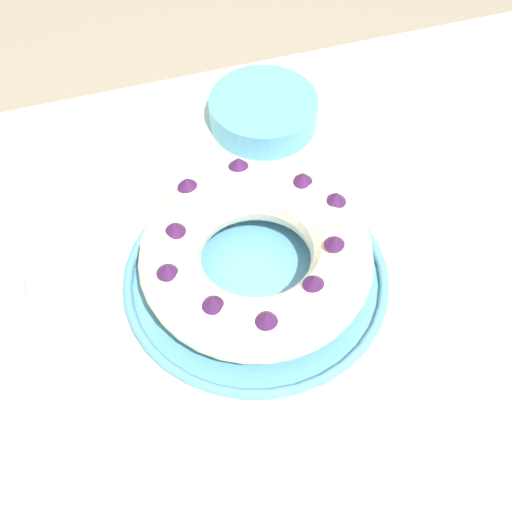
% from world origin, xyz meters
% --- Properties ---
extents(ground_plane, '(8.00, 8.00, 0.00)m').
position_xyz_m(ground_plane, '(0.00, 0.00, 0.00)').
color(ground_plane, gray).
extents(dining_table, '(1.52, 0.91, 0.73)m').
position_xyz_m(dining_table, '(0.00, 0.00, 0.65)').
color(dining_table, silver).
rests_on(dining_table, ground_plane).
extents(serving_dish, '(0.33, 0.33, 0.02)m').
position_xyz_m(serving_dish, '(-0.02, 0.04, 0.75)').
color(serving_dish, '#518EB2').
rests_on(serving_dish, dining_table).
extents(bundt_cake, '(0.28, 0.28, 0.09)m').
position_xyz_m(bundt_cake, '(-0.02, 0.04, 0.79)').
color(bundt_cake, beige).
rests_on(bundt_cake, serving_dish).
extents(fork, '(0.02, 0.22, 0.01)m').
position_xyz_m(fork, '(-0.29, 0.07, 0.74)').
color(fork, white).
rests_on(fork, dining_table).
extents(serving_knife, '(0.02, 0.25, 0.01)m').
position_xyz_m(serving_knife, '(-0.31, 0.04, 0.74)').
color(serving_knife, white).
rests_on(serving_knife, dining_table).
extents(cake_knife, '(0.02, 0.19, 0.01)m').
position_xyz_m(cake_knife, '(-0.26, 0.04, 0.74)').
color(cake_knife, white).
rests_on(cake_knife, dining_table).
extents(side_bowl, '(0.16, 0.16, 0.04)m').
position_xyz_m(side_bowl, '(0.07, 0.31, 0.76)').
color(side_bowl, '#518EB2').
rests_on(side_bowl, dining_table).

